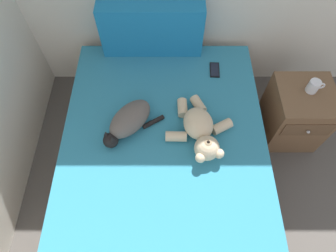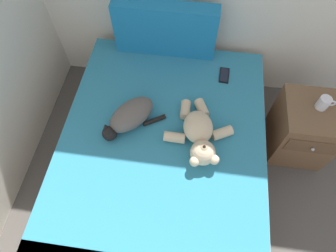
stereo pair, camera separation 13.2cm
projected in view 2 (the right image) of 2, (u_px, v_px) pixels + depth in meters
bed at (162, 163)px, 2.07m from camera, size 1.42×1.94×0.50m
patterned_cushion at (165, 29)px, 2.12m from camera, size 0.77×0.13×0.42m
cat at (130, 116)px, 1.89m from camera, size 0.41×0.39×0.15m
teddy_bear at (199, 135)px, 1.82m from camera, size 0.45×0.53×0.17m
cell_phone at (224, 75)px, 2.16m from camera, size 0.08×0.15×0.01m
nightstand at (303, 129)px, 2.19m from camera, size 0.42×0.45×0.54m
mug at (324, 103)px, 1.93m from camera, size 0.12×0.08×0.09m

